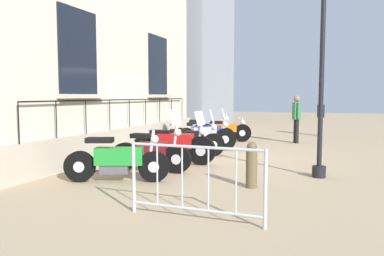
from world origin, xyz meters
The scene contains 15 objects.
ground_plane centered at (0.00, 0.00, 0.00)m, with size 60.00×60.00×0.00m, color tan.
building_facade centered at (-2.47, 0.00, 3.55)m, with size 0.82×10.37×7.34m.
motorcycle_green centered at (-0.34, -3.60, 0.42)m, with size 2.02×0.95×1.06m.
motorcycle_maroon centered at (-0.15, -2.44, 0.43)m, with size 1.91×0.69×1.42m.
motorcycle_red centered at (-0.09, -1.27, 0.46)m, with size 2.23×0.71×1.34m.
motorcycle_black centered at (-0.17, 0.03, 0.43)m, with size 2.08×0.79×1.33m.
motorcycle_silver centered at (-0.13, 1.27, 0.45)m, with size 2.08×0.78×1.32m.
motorcycle_blue centered at (-0.40, 2.41, 0.42)m, with size 1.93×0.85×1.12m.
motorcycle_orange centered at (-0.12, 3.72, 0.40)m, with size 2.04×0.62×0.92m.
lamppost centered at (3.43, -1.79, 2.91)m, with size 0.38×0.38×4.67m.
crowd_barrier centered at (1.90, -5.29, 0.56)m, with size 1.99×0.13×1.05m.
bollard centered at (2.27, -3.18, 0.43)m, with size 0.21×0.21×0.86m.
pedestrian_standing centered at (2.48, 4.09, 0.98)m, with size 0.34×0.50×1.72m.
pedestrian_walking centered at (3.24, 7.05, 0.88)m, with size 0.31×0.51×1.58m.
distant_building centered at (-4.52, 9.06, 5.80)m, with size 5.45×5.95×11.59m.
Camera 1 is at (3.62, -10.18, 1.72)m, focal length 35.84 mm.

